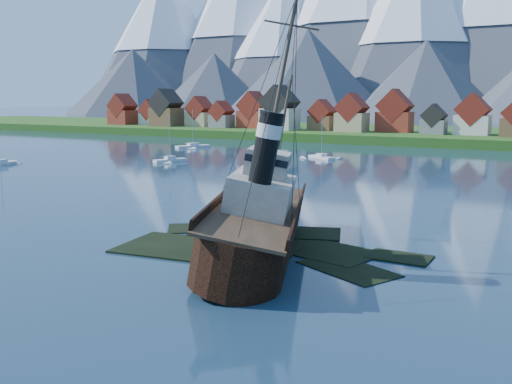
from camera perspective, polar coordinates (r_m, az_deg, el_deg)
The scene contains 10 objects.
ground at distance 58.82m, azimuth -1.53°, elevation -5.78°, with size 1400.00×1400.00×0.00m, color #1A3349.
shoal at distance 59.86m, azimuth 1.00°, elevation -5.85°, with size 31.71×21.24×1.14m.
shore_bank at distance 221.10m, azimuth 21.88°, elevation 4.79°, with size 600.00×80.00×3.20m, color #234213.
seawall at distance 183.62m, azimuth 20.25°, elevation 4.06°, with size 600.00×2.50×2.00m, color #3F3D38.
town at distance 210.37m, azimuth 12.32°, elevation 7.50°, with size 250.96×16.69×17.30m.
tugboat_wreck at distance 57.92m, azimuth 0.37°, elevation -2.67°, with size 7.68×33.09×26.22m.
sailboat_a at distance 143.19m, azimuth -24.20°, elevation 2.54°, with size 3.81×9.56×11.36m.
sailboat_b at distance 139.21m, azimuth -8.57°, elevation 3.11°, with size 5.32×8.38×11.99m.
sailboat_c at distance 145.83m, azimuth 6.56°, elevation 3.43°, with size 8.46×6.27×11.06m.
sailboat_f at distance 177.90m, azimuth -6.31°, elevation 4.52°, with size 7.52×11.08×12.32m.
Camera 1 is at (29.29, -48.61, 15.48)m, focal length 40.00 mm.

